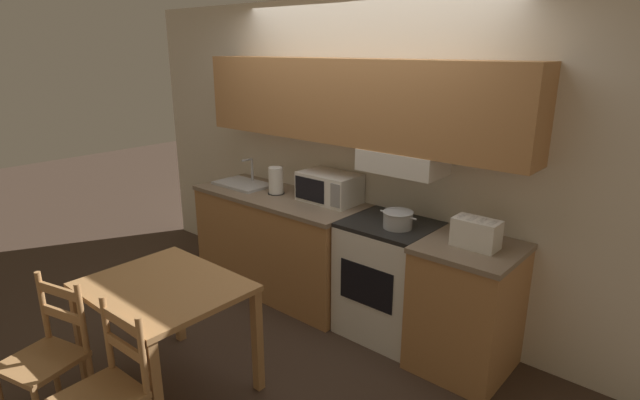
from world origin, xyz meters
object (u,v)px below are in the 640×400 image
Objects in this scene: toaster at (476,233)px; dining_table at (165,300)px; chair_right_of_table at (106,394)px; stove_range at (388,279)px; paper_towel_roll at (276,181)px; sink_basin at (243,183)px; chair_left_of_table at (48,357)px; microwave at (329,187)px; cooking_pot at (398,219)px.

toaster reaches higher than dining_table.
stove_range is at bearing 76.96° from chair_right_of_table.
chair_right_of_table is at bearing -68.55° from paper_towel_roll.
paper_towel_roll is 1.62m from dining_table.
toaster is 0.58× the size of sink_basin.
chair_left_of_table is at bearing -128.06° from toaster.
sink_basin is (-1.64, -0.02, 0.47)m from stove_range.
dining_table is at bearing -90.05° from microwave.
stove_range is at bearing -9.65° from microwave.
stove_range is at bearing 0.77° from sink_basin.
microwave reaches higher than cooking_pot.
toaster is at bearing -2.52° from stove_range.
chair_right_of_table is at bearing -103.77° from cooking_pot.
stove_range is 1.04× the size of chair_right_of_table.
sink_basin is at bearing 119.29° from chair_right_of_table.
paper_towel_roll is 2.28m from chair_right_of_table.
stove_range is 1.73× the size of sink_basin.
sink_basin reaches higher than stove_range.
sink_basin is 2.21× the size of paper_towel_roll.
paper_towel_roll is 0.27× the size of chair_right_of_table.
cooking_pot is 0.59× the size of microwave.
toaster is at bearing -6.15° from microwave.
paper_towel_roll is at bearing 109.32° from chair_right_of_table.
microwave reaches higher than dining_table.
stove_range is 3.00× the size of toaster.
stove_range is 1.04× the size of chair_left_of_table.
cooking_pot is at bearing 74.10° from chair_right_of_table.
chair_left_of_table is (-1.64, -2.09, -0.58)m from toaster.
stove_range is at bearing 0.44° from paper_towel_roll.
toaster is 1.27× the size of paper_towel_roll.
toaster is 0.35× the size of chair_right_of_table.
toaster is (1.36, -0.15, -0.03)m from microwave.
chair_right_of_table is (-0.49, -2.00, -0.55)m from cooking_pot.
stove_range is at bearing 151.31° from cooking_pot.
cooking_pot is 0.31× the size of dining_table.
stove_range is 0.87m from toaster.
chair_left_of_table is (0.24, -2.11, -0.60)m from paper_towel_roll.
sink_basin is (-2.31, 0.01, -0.08)m from toaster.
cooking_pot is at bearing -0.99° from sink_basin.
microwave is at bearing 68.85° from chair_left_of_table.
microwave is at bearing 89.95° from dining_table.
chair_right_of_table is at bearing -58.58° from sink_basin.
microwave is 0.96× the size of sink_basin.
dining_table is at bearing 52.35° from chair_left_of_table.
toaster reaches higher than stove_range.
chair_left_of_table is (-0.96, -2.12, -0.03)m from stove_range.
paper_towel_roll is (-0.51, -0.13, -0.00)m from microwave.
cooking_pot is at bearing -1.89° from paper_towel_roll.
chair_left_of_table is 1.00× the size of chair_right_of_table.
sink_basin is 0.60× the size of chair_left_of_table.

